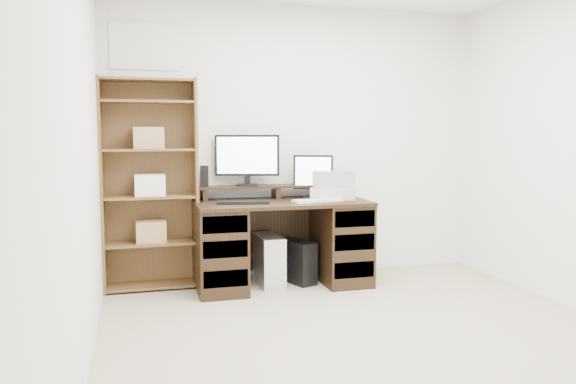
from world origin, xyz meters
name	(u,v)px	position (x,y,z in m)	size (l,w,h in m)	color
room	(390,149)	(0.00, 0.00, 1.25)	(3.54, 4.04, 2.54)	tan
desk	(282,242)	(-0.24, 1.64, 0.39)	(1.50, 0.70, 0.75)	black
riser_shelf	(276,188)	(-0.24, 1.85, 0.84)	(1.40, 0.22, 0.12)	black
monitor_wide	(247,157)	(-0.50, 1.86, 1.12)	(0.56, 0.22, 0.45)	black
monitor_small	(313,175)	(0.09, 1.76, 0.96)	(0.35, 0.19, 0.39)	black
speaker	(204,176)	(-0.88, 1.89, 0.96)	(0.07, 0.07, 0.18)	black
keyboard_black	(243,202)	(-0.60, 1.55, 0.76)	(0.44, 0.15, 0.02)	black
keyboard_white	(318,200)	(0.05, 1.51, 0.76)	(0.44, 0.13, 0.02)	white
mouse	(351,198)	(0.36, 1.53, 0.77)	(0.08, 0.06, 0.03)	white
printer	(332,193)	(0.25, 1.70, 0.80)	(0.40, 0.30, 0.10)	#B6AD9F
basket	(333,179)	(0.25, 1.70, 0.93)	(0.36, 0.25, 0.15)	#93979D
tower_silver	(269,260)	(-0.35, 1.69, 0.22)	(0.20, 0.44, 0.44)	silver
tower_black	(298,261)	(-0.08, 1.69, 0.19)	(0.28, 0.41, 0.38)	black
bookshelf	(150,183)	(-1.35, 1.86, 0.92)	(0.80, 0.30, 1.80)	brown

